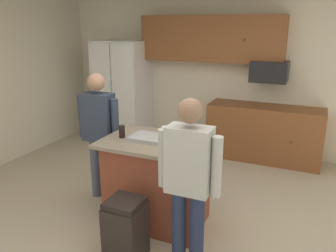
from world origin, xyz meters
The scene contains 15 objects.
floor centered at (0.00, 0.00, 0.00)m, with size 7.04×7.04×0.00m, color #B7A88E.
back_wall centered at (0.00, 2.80, 1.30)m, with size 6.40×0.10×2.60m, color beige.
cabinet_run_upper centered at (-0.40, 2.60, 1.93)m, with size 2.40×0.38×0.75m.
cabinet_run_lower centered at (0.60, 2.48, 0.45)m, with size 1.80×0.63×0.90m.
refrigerator centered at (-2.00, 2.38, 0.94)m, with size 0.91×0.76×1.88m.
microwave_over_range centered at (0.60, 2.50, 1.45)m, with size 0.56×0.40×0.32m, color black.
kitchen_island centered at (-0.20, 0.09, 0.49)m, with size 1.17×0.82×0.97m.
person_guest_left centered at (-1.09, 0.31, 0.93)m, with size 0.57×0.22×1.61m.
person_elder_center centered at (0.39, -0.50, 0.92)m, with size 0.57×0.22×1.60m.
glass_dark_ale centered at (-0.06, 0.31, 1.05)m, with size 0.06×0.06×0.16m.
mug_ceramic_white centered at (-0.19, 0.30, 1.02)m, with size 0.13×0.09×0.10m.
glass_pilsner centered at (-0.59, 0.04, 1.04)m, with size 0.07×0.07×0.14m.
glass_short_whisky centered at (0.13, 0.15, 1.04)m, with size 0.07×0.07×0.14m.
serving_tray centered at (-0.26, 0.09, 0.99)m, with size 0.44×0.30×0.04m.
trash_bin centered at (-0.20, -0.60, 0.30)m, with size 0.34×0.34×0.61m.
Camera 1 is at (1.30, -3.00, 2.18)m, focal length 36.39 mm.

